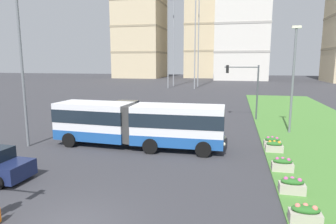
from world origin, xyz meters
TOP-DOWN VIEW (x-y plane):
  - articulated_bus at (-0.93, 10.18)m, footprint 11.94×3.03m
  - car_maroon_sedan at (-6.04, 21.89)m, footprint 4.45×2.13m
  - flower_planter_0 at (8.13, 2.00)m, footprint 1.10×0.56m
  - flower_planter_1 at (8.13, 4.56)m, footprint 1.10×0.56m
  - flower_planter_2 at (8.13, 7.34)m, footprint 1.10×0.56m
  - flower_planter_3 at (8.13, 10.83)m, footprint 1.10×0.56m
  - flower_planter_4 at (8.13, 11.90)m, footprint 1.10×0.56m
  - traffic_light_far_right at (6.60, 22.00)m, footprint 3.40×0.28m
  - streetlight_left at (-8.50, 8.64)m, footprint 0.70×0.28m
  - streetlight_median at (10.03, 16.69)m, footprint 0.70×0.28m
  - apartment_tower_west at (-30.00, 100.88)m, footprint 17.02×18.44m
  - apartment_tower_westcentre at (-4.10, 107.46)m, footprint 18.05×17.77m
  - transmission_pylon at (-6.20, 59.16)m, footprint 9.00×6.24m

SIDE VIEW (x-z plane):
  - flower_planter_0 at x=8.13m, z-range 0.06..0.80m
  - flower_planter_1 at x=8.13m, z-range 0.06..0.80m
  - flower_planter_2 at x=8.13m, z-range 0.06..0.80m
  - flower_planter_3 at x=8.13m, z-range 0.06..0.80m
  - flower_planter_4 at x=8.13m, z-range 0.06..0.80m
  - car_maroon_sedan at x=-6.04m, z-range -0.04..1.54m
  - articulated_bus at x=-0.93m, z-range 0.15..3.15m
  - traffic_light_far_right at x=6.60m, z-range 1.05..6.58m
  - streetlight_median at x=10.03m, z-range 0.44..9.07m
  - streetlight_left at x=-8.50m, z-range 0.45..10.54m
  - transmission_pylon at x=-6.20m, z-range 1.42..31.59m
  - apartment_tower_west at x=-30.00m, z-range 0.02..45.10m
  - apartment_tower_westcentre at x=-4.10m, z-range 0.02..47.38m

